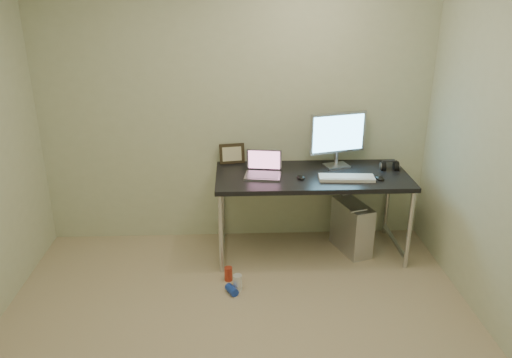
% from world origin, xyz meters
% --- Properties ---
extents(floor, '(3.50, 3.50, 0.00)m').
position_xyz_m(floor, '(0.00, 0.00, 0.00)').
color(floor, tan).
rests_on(floor, ground).
extents(wall_back, '(3.50, 0.02, 2.50)m').
position_xyz_m(wall_back, '(0.00, 1.75, 1.25)').
color(wall_back, beige).
rests_on(wall_back, ground).
extents(desk, '(1.66, 0.73, 0.75)m').
position_xyz_m(desk, '(0.65, 1.39, 0.67)').
color(desk, black).
rests_on(desk, ground).
extents(tower_computer, '(0.32, 0.48, 0.49)m').
position_xyz_m(tower_computer, '(1.03, 1.39, 0.23)').
color(tower_computer, '#B9BABE').
rests_on(tower_computer, ground).
extents(cable_a, '(0.01, 0.16, 0.69)m').
position_xyz_m(cable_a, '(0.98, 1.70, 0.40)').
color(cable_a, black).
rests_on(cable_a, ground).
extents(cable_b, '(0.02, 0.11, 0.71)m').
position_xyz_m(cable_b, '(1.07, 1.68, 0.38)').
color(cable_b, black).
rests_on(cable_b, ground).
extents(can_red, '(0.07, 0.07, 0.12)m').
position_xyz_m(can_red, '(-0.08, 0.93, 0.06)').
color(can_red, '#B43521').
rests_on(can_red, ground).
extents(can_white, '(0.10, 0.10, 0.13)m').
position_xyz_m(can_white, '(-0.01, 0.79, 0.07)').
color(can_white, silver).
rests_on(can_white, ground).
extents(can_blue, '(0.11, 0.13, 0.06)m').
position_xyz_m(can_blue, '(-0.05, 0.74, 0.03)').
color(can_blue, '#1A3AB3').
rests_on(can_blue, ground).
extents(laptop, '(0.34, 0.29, 0.21)m').
position_xyz_m(laptop, '(0.23, 1.39, 0.80)').
color(laptop, '#ACABB2').
rests_on(laptop, desk).
extents(monitor, '(0.52, 0.20, 0.49)m').
position_xyz_m(monitor, '(0.90, 1.58, 1.04)').
color(monitor, '#ACABB2').
rests_on(monitor, desk).
extents(keyboard, '(0.47, 0.18, 0.03)m').
position_xyz_m(keyboard, '(0.92, 1.25, 0.76)').
color(keyboard, silver).
rests_on(keyboard, desk).
extents(mouse_right, '(0.09, 0.12, 0.03)m').
position_xyz_m(mouse_right, '(1.20, 1.24, 0.77)').
color(mouse_right, black).
rests_on(mouse_right, desk).
extents(mouse_left, '(0.08, 0.12, 0.04)m').
position_xyz_m(mouse_left, '(0.54, 1.29, 0.77)').
color(mouse_left, black).
rests_on(mouse_left, desk).
extents(headphones, '(0.16, 0.10, 0.11)m').
position_xyz_m(headphones, '(1.35, 1.48, 0.78)').
color(headphones, black).
rests_on(headphones, desk).
extents(picture_frame, '(0.24, 0.10, 0.18)m').
position_xyz_m(picture_frame, '(-0.04, 1.70, 0.84)').
color(picture_frame, black).
rests_on(picture_frame, desk).
extents(webcam, '(0.04, 0.03, 0.11)m').
position_xyz_m(webcam, '(0.30, 1.62, 0.83)').
color(webcam, silver).
rests_on(webcam, desk).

